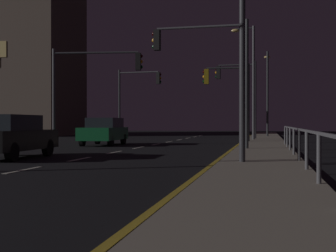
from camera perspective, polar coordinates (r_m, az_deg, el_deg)
ground_plane at (r=21.53m, az=-5.91°, el=-3.04°), size 112.00×112.00×0.00m
sidewalk_right at (r=20.54m, az=11.17°, el=-3.02°), size 2.51×77.00×0.14m
lane_markings_center at (r=24.89m, az=-3.49°, el=-2.57°), size 0.14×50.00×0.01m
lane_edge_line at (r=25.59m, az=7.87°, el=-2.49°), size 0.14×53.00×0.01m
car at (r=18.21m, az=-18.21°, el=-1.10°), size 1.94×4.45×1.57m
car_oncoming at (r=27.91m, az=-7.56°, el=-0.58°), size 2.04×4.48×1.57m
traffic_light_near_left at (r=30.54m, az=7.08°, el=4.55°), size 2.94×0.35×4.83m
traffic_light_mid_left at (r=27.41m, az=-8.91°, el=5.86°), size 5.11×0.82×5.45m
traffic_light_overhead_east at (r=22.33m, az=4.46°, el=7.97°), size 4.50×0.42×5.79m
traffic_light_mid_right at (r=39.80m, az=-3.71°, el=4.26°), size 3.71×0.56×5.68m
traffic_light_far_right at (r=36.03m, az=8.32°, el=4.81°), size 3.04×0.42×5.66m
street_lamp_corner at (r=43.01m, az=11.66°, el=4.74°), size 0.56×2.13×7.32m
street_lamp_across_street at (r=33.90m, az=9.70°, el=6.26°), size 1.63×0.46×7.81m
barrier_fence at (r=13.73m, az=15.60°, el=-1.36°), size 0.09×25.47×0.98m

